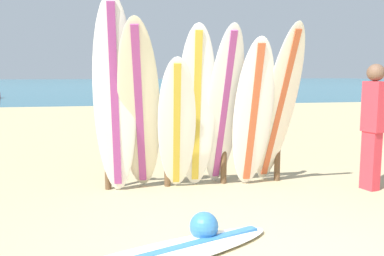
# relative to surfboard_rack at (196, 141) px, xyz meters

# --- Properties ---
(ocean_water) EXTENTS (120.00, 80.00, 0.01)m
(ocean_water) POSITION_rel_surfboard_rack_xyz_m (0.12, 55.07, -0.65)
(ocean_water) COLOR teal
(ocean_water) RESTS_ON ground
(surfboard_rack) EXTENTS (2.65, 0.09, 1.05)m
(surfboard_rack) POSITION_rel_surfboard_rack_xyz_m (0.00, 0.00, 0.00)
(surfboard_rack) COLOR brown
(surfboard_rack) RESTS_ON ground
(surfboard_leaning_far_left) EXTENTS (0.61, 0.73, 2.62)m
(surfboard_leaning_far_left) POSITION_rel_surfboard_rack_xyz_m (-1.16, -0.37, 0.66)
(surfboard_leaning_far_left) COLOR white
(surfboard_leaning_far_left) RESTS_ON ground
(surfboard_leaning_left) EXTENTS (0.70, 1.15, 2.33)m
(surfboard_leaning_left) POSITION_rel_surfboard_rack_xyz_m (-0.84, -0.37, 0.52)
(surfboard_leaning_left) COLOR beige
(surfboard_leaning_left) RESTS_ON ground
(surfboard_leaning_center_left) EXTENTS (0.61, 0.92, 1.86)m
(surfboard_leaning_center_left) POSITION_rel_surfboard_rack_xyz_m (-0.34, -0.39, 0.28)
(surfboard_leaning_center_left) COLOR white
(surfboard_leaning_center_left) RESTS_ON ground
(surfboard_leaning_center) EXTENTS (0.60, 0.68, 2.30)m
(surfboard_leaning_center) POSITION_rel_surfboard_rack_xyz_m (-0.04, -0.26, 0.50)
(surfboard_leaning_center) COLOR white
(surfboard_leaning_center) RESTS_ON ground
(surfboard_leaning_center_right) EXTENTS (0.54, 0.94, 2.30)m
(surfboard_leaning_center_right) POSITION_rel_surfboard_rack_xyz_m (0.34, -0.27, 0.50)
(surfboard_leaning_center_right) COLOR white
(surfboard_leaning_center_right) RESTS_ON ground
(surfboard_leaning_right) EXTENTS (0.58, 0.73, 2.13)m
(surfboard_leaning_right) POSITION_rel_surfboard_rack_xyz_m (0.73, -0.39, 0.42)
(surfboard_leaning_right) COLOR white
(surfboard_leaning_right) RESTS_ON ground
(surfboard_leaning_far_right) EXTENTS (0.58, 1.10, 2.32)m
(surfboard_leaning_far_right) POSITION_rel_surfboard_rack_xyz_m (1.13, -0.35, 0.51)
(surfboard_leaning_far_right) COLOR white
(surfboard_leaning_far_right) RESTS_ON ground
(beachgoer_standing) EXTENTS (0.25, 0.32, 1.77)m
(beachgoer_standing) POSITION_rel_surfboard_rack_xyz_m (2.38, -0.71, 0.33)
(beachgoer_standing) COLOR #D8333F
(beachgoer_standing) RESTS_ON ground
(beach_ball) EXTENTS (0.29, 0.29, 0.29)m
(beach_ball) POSITION_rel_surfboard_rack_xyz_m (-0.33, -2.04, -0.50)
(beach_ball) COLOR #3372B2
(beach_ball) RESTS_ON ground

